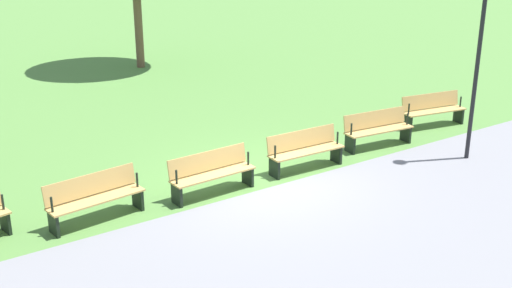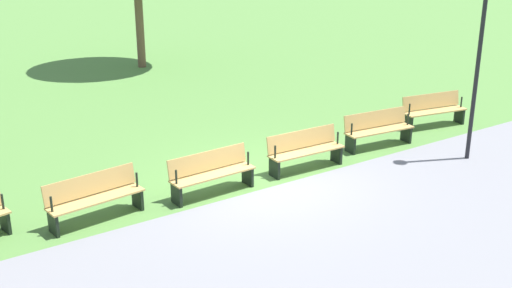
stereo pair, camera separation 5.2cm
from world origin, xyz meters
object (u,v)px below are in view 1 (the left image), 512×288
lamp_post (482,30)px  bench_4 (95,197)px  bench_0 (433,109)px  bench_3 (211,172)px  bench_2 (305,149)px  bench_1 (377,128)px

lamp_post → bench_4: bearing=-12.0°
bench_0 → bench_4: 9.80m
bench_3 → bench_4: bearing=-6.2°
bench_4 → bench_2: bearing=171.7°
bench_0 → bench_2: same height
lamp_post → bench_1: bearing=-56.4°
bench_1 → bench_4: same height
bench_2 → bench_3: 2.46m
bench_2 → lamp_post: 4.78m
bench_1 → lamp_post: size_ratio=0.42×
bench_0 → bench_2: (4.88, 0.53, 0.00)m
bench_3 → bench_1: bearing=180.0°
bench_2 → bench_0: bearing=-171.7°
bench_0 → bench_2: size_ratio=1.02×
bench_2 → bench_3: size_ratio=1.00×
bench_0 → bench_1: bearing=18.6°
bench_1 → bench_3: 4.91m
bench_0 → bench_3: size_ratio=1.02×
lamp_post → bench_3: bearing=-15.0°
bench_0 → bench_3: bearing=14.5°
bench_3 → bench_4: same height
bench_1 → bench_4: bearing=6.2°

